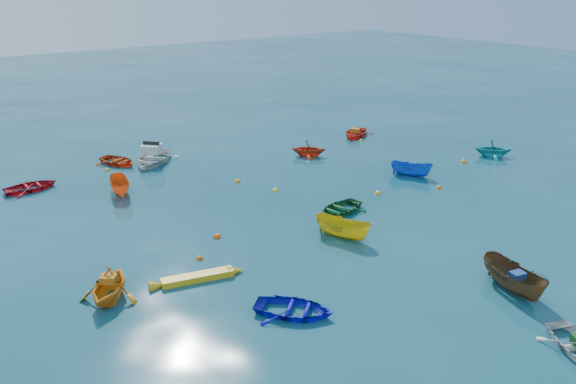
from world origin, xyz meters
TOP-DOWN VIEW (x-y plane):
  - ground at (0.00, 0.00)m, footprint 160.00×160.00m
  - dinghy_blue_sw at (-6.87, -4.66)m, footprint 3.62×3.72m
  - sampan_brown_mid at (1.37, -8.62)m, footprint 2.03×3.52m
  - dinghy_orange_w at (-12.13, 0.55)m, footprint 3.62×3.67m
  - sampan_yellow_mid at (-0.90, -0.73)m, footprint 2.10×3.21m
  - dinghy_green_e at (1.04, 1.70)m, footprint 3.38×2.69m
  - dinghy_cyan_se at (16.54, 2.85)m, footprint 3.25×3.27m
  - dinghy_red_nw at (-11.60, 15.31)m, footprint 3.06×2.23m
  - sampan_orange_n at (-7.47, 11.54)m, footprint 1.76×3.03m
  - dinghy_red_ne at (12.36, 12.61)m, footprint 3.95×3.61m
  - sampan_blue_far at (8.75, 3.50)m, footprint 2.22×2.82m
  - dinghy_red_far at (-5.58, 17.05)m, footprint 3.06×3.58m
  - dinghy_orange_far at (6.05, 10.71)m, footprint 3.15×3.14m
  - kayak_yellow at (-8.62, -0.21)m, footprint 3.78×1.51m
  - motorboat_white at (-3.54, 15.86)m, footprint 5.00×4.99m
  - tarp_blue_a at (1.33, -8.77)m, footprint 0.66×0.56m
  - tarp_orange_a at (-12.10, 0.58)m, footprint 0.77×0.75m
  - tarp_orange_b at (12.28, 12.56)m, footprint 0.78×0.84m
  - buoy_or_a at (-7.65, 1.42)m, footprint 0.33×0.33m
  - buoy_ye_a at (4.70, 2.43)m, footprint 0.39×0.39m
  - buoy_or_b at (8.35, 0.89)m, footprint 0.34×0.34m
  - buoy_ye_b at (-11.37, 1.94)m, footprint 0.31×0.31m
  - buoy_or_c at (-5.88, 2.94)m, footprint 0.39×0.39m
  - buoy_ye_c at (0.12, 6.43)m, footprint 0.37×0.37m
  - buoy_or_d at (13.79, 3.17)m, footprint 0.38×0.38m
  - buoy_ye_d at (-6.65, 16.16)m, footprint 0.33×0.33m
  - buoy_or_e at (-0.88, 9.10)m, footprint 0.37×0.37m
  - buoy_ye_e at (11.71, 11.26)m, footprint 0.30×0.30m

SIDE VIEW (x-z plane):
  - ground at x=0.00m, z-range 0.00..0.00m
  - dinghy_blue_sw at x=-6.87m, z-range -0.31..0.31m
  - sampan_brown_mid at x=1.37m, z-range -0.64..0.64m
  - dinghy_orange_w at x=-12.13m, z-range -0.73..0.73m
  - sampan_yellow_mid at x=-0.90m, z-range -0.58..0.58m
  - dinghy_green_e at x=1.04m, z-range -0.32..0.32m
  - dinghy_cyan_se at x=16.54m, z-range -0.65..0.65m
  - dinghy_red_nw at x=-11.60m, z-range -0.31..0.31m
  - sampan_orange_n at x=-7.47m, z-range -0.55..0.55m
  - dinghy_red_ne at x=12.36m, z-range -0.34..0.34m
  - sampan_blue_far at x=8.75m, z-range -0.52..0.52m
  - dinghy_red_far at x=-5.58m, z-range -0.31..0.31m
  - dinghy_orange_far at x=6.05m, z-range -0.63..0.63m
  - kayak_yellow at x=-8.62m, z-range -0.19..0.19m
  - motorboat_white at x=-3.54m, z-range -0.73..0.73m
  - buoy_or_a at x=-7.65m, z-range -0.16..0.16m
  - buoy_ye_a at x=4.70m, z-range -0.19..0.19m
  - buoy_or_b at x=8.35m, z-range -0.17..0.17m
  - buoy_ye_b at x=-11.37m, z-range -0.15..0.15m
  - buoy_or_c at x=-5.88m, z-range -0.19..0.19m
  - buoy_ye_c at x=0.12m, z-range -0.18..0.18m
  - buoy_or_d at x=13.79m, z-range -0.19..0.19m
  - buoy_ye_d at x=-6.65m, z-range -0.17..0.17m
  - buoy_or_e at x=-0.88m, z-range -0.18..0.18m
  - buoy_ye_e at x=11.71m, z-range -0.15..0.15m
  - tarp_orange_b at x=12.28m, z-range 0.34..0.66m
  - tarp_blue_a at x=1.33m, z-range 0.64..0.92m
  - tarp_orange_a at x=-12.10m, z-range 0.73..1.03m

